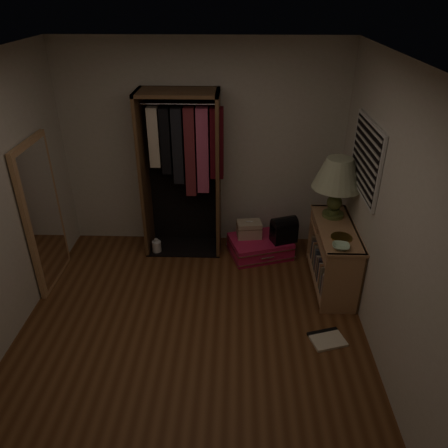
{
  "coord_description": "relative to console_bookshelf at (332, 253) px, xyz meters",
  "views": [
    {
      "loc": [
        0.43,
        -3.2,
        3.09
      ],
      "look_at": [
        0.3,
        0.95,
        0.8
      ],
      "focal_mm": 35.0,
      "sensor_mm": 36.0,
      "label": 1
    }
  ],
  "objects": [
    {
      "name": "train_case",
      "position": [
        -0.94,
        0.61,
        -0.05
      ],
      "size": [
        0.33,
        0.25,
        0.22
      ],
      "rotation": [
        0.0,
        0.0,
        0.13
      ],
      "color": "#B7A68C",
      "rests_on": "pink_suitcase"
    },
    {
      "name": "white_jug",
      "position": [
        -2.13,
        0.56,
        -0.3
      ],
      "size": [
        0.15,
        0.15,
        0.2
      ],
      "rotation": [
        0.0,
        0.0,
        0.33
      ],
      "color": "silver",
      "rests_on": "ground"
    },
    {
      "name": "floor_mirror",
      "position": [
        -3.24,
        -0.04,
        0.46
      ],
      "size": [
        0.06,
        0.8,
        1.7
      ],
      "color": "tan",
      "rests_on": "ground"
    },
    {
      "name": "open_wardrobe",
      "position": [
        -1.75,
        0.73,
        0.82
      ],
      "size": [
        0.99,
        0.5,
        2.05
      ],
      "color": "brown",
      "rests_on": "ground"
    },
    {
      "name": "console_bookshelf",
      "position": [
        0.0,
        0.0,
        0.0
      ],
      "size": [
        0.42,
        1.12,
        0.75
      ],
      "color": "#A57550",
      "rests_on": "ground"
    },
    {
      "name": "black_bag",
      "position": [
        -0.5,
        0.52,
        0.01
      ],
      "size": [
        0.36,
        0.29,
        0.33
      ],
      "rotation": [
        0.0,
        0.0,
        0.35
      ],
      "color": "black",
      "rests_on": "pink_suitcase"
    },
    {
      "name": "brass_tray",
      "position": [
        0.01,
        -0.27,
        0.37
      ],
      "size": [
        0.22,
        0.22,
        0.01
      ],
      "rotation": [
        0.0,
        0.0,
        0.02
      ],
      "color": "#A5873F",
      "rests_on": "console_bookshelf"
    },
    {
      "name": "table_lamp",
      "position": [
        0.01,
        0.23,
        0.87
      ],
      "size": [
        0.74,
        0.74,
        0.7
      ],
      "rotation": [
        0.0,
        0.0,
        -0.41
      ],
      "color": "#4A592B",
      "rests_on": "console_bookshelf"
    },
    {
      "name": "pink_suitcase",
      "position": [
        -0.79,
        0.55,
        -0.27
      ],
      "size": [
        0.89,
        0.75,
        0.23
      ],
      "rotation": [
        0.0,
        0.0,
        0.3
      ],
      "color": "#CE194D",
      "rests_on": "ground"
    },
    {
      "name": "floor_book",
      "position": [
        -0.19,
        -0.98,
        -0.38
      ],
      "size": [
        0.38,
        0.34,
        0.03
      ],
      "rotation": [
        0.0,
        0.0,
        0.3
      ],
      "color": "beige",
      "rests_on": "ground"
    },
    {
      "name": "ground",
      "position": [
        -1.53,
        -1.04,
        -0.39
      ],
      "size": [
        4.0,
        4.0,
        0.0
      ],
      "primitive_type": "plane",
      "color": "#553018",
      "rests_on": "ground"
    },
    {
      "name": "ceramic_bowl",
      "position": [
        -0.04,
        -0.47,
        0.38
      ],
      "size": [
        0.2,
        0.2,
        0.04
      ],
      "primitive_type": "imported",
      "rotation": [
        0.0,
        0.0,
        -0.16
      ],
      "color": "#B3D7B5",
      "rests_on": "console_bookshelf"
    },
    {
      "name": "room_walls",
      "position": [
        -1.46,
        -1.0,
        1.11
      ],
      "size": [
        3.52,
        4.02,
        2.6
      ],
      "color": "beige",
      "rests_on": "ground"
    }
  ]
}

